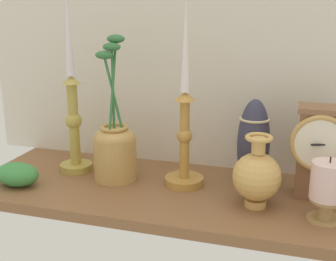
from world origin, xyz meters
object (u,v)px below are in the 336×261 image
Objects in this scene: brass_vase_bulbous at (257,176)px; brass_vase_jar at (115,147)px; pillar_candle_front at (328,187)px; tall_ceramic_vase at (253,143)px; candlestick_tall_center at (73,113)px; candlestick_tall_left at (186,129)px; mantel_clock at (319,151)px.

brass_vase_jar is (-34.70, 5.76, 1.31)cm from brass_vase_bulbous.
pillar_candle_front is 21.25cm from tall_ceramic_vase.
pillar_candle_front is at bearing -9.78° from candlestick_tall_center.
candlestick_tall_left is 1.25× the size of brass_vase_jar.
brass_vase_bulbous is at bearing -9.85° from candlestick_tall_center.
mantel_clock reaches higher than pillar_candle_front.
mantel_clock is at bearing 0.69° from candlestick_tall_center.
brass_vase_bulbous is at bearing 170.43° from pillar_candle_front.
tall_ceramic_vase is at bearing 9.10° from brass_vase_jar.
tall_ceramic_vase is at bearing 171.62° from mantel_clock.
mantel_clock reaches higher than brass_vase_bulbous.
candlestick_tall_center is at bearing 170.15° from brass_vase_bulbous.
brass_vase_jar is (-46.92, -3.09, -2.58)cm from mantel_clock.
pillar_candle_front is at bearing -17.02° from candlestick_tall_left.
mantel_clock is 47.09cm from brass_vase_jar.
mantel_clock is at bearing 35.91° from brass_vase_bulbous.
candlestick_tall_left is 15.81cm from tall_ceramic_vase.
brass_vase_jar is at bearing -175.30° from candlestick_tall_left.
brass_vase_jar is at bearing 170.58° from brass_vase_bulbous.
candlestick_tall_left is 29.65cm from candlestick_tall_center.
candlestick_tall_left reaches higher than pillar_candle_front.
brass_vase_bulbous is 1.18× the size of pillar_candle_front.
pillar_candle_front is 0.64× the size of tall_ceramic_vase.
tall_ceramic_vase is (44.65, 2.84, -4.63)cm from candlestick_tall_center.
candlestick_tall_center reaches higher than brass_vase_bulbous.
tall_ceramic_vase is at bearing 101.27° from brass_vase_bulbous.
brass_vase_jar is 1.66× the size of tall_ceramic_vase.
tall_ceramic_vase is at bearing 3.64° from candlestick_tall_center.
candlestick_tall_left is (-29.46, -1.65, 2.80)cm from mantel_clock.
candlestick_tall_center reaches higher than pillar_candle_front.
brass_vase_bulbous is (17.24, -7.20, -6.70)cm from candlestick_tall_left.
candlestick_tall_center reaches higher than mantel_clock.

